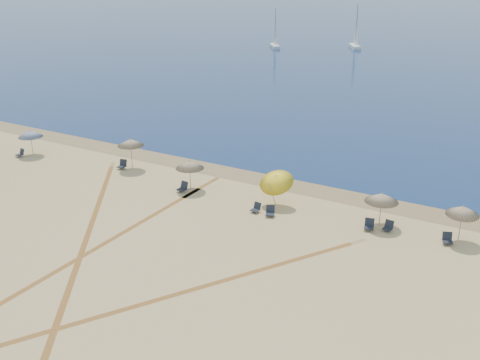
{
  "coord_description": "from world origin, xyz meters",
  "views": [
    {
      "loc": [
        18.0,
        -11.4,
        15.54
      ],
      "look_at": [
        0.0,
        20.0,
        1.3
      ],
      "focal_mm": 41.4,
      "sensor_mm": 36.0,
      "label": 1
    }
  ],
  "objects_px": {
    "umbrella_0": "(30,134)",
    "sailboat_0": "(275,36)",
    "umbrella_1": "(131,142)",
    "umbrella_3": "(276,180)",
    "sailboat_1": "(356,35)",
    "chair_4": "(270,211)",
    "umbrella_5": "(463,210)",
    "umbrella_2": "(190,165)",
    "chair_2": "(183,187)",
    "umbrella_4": "(382,198)",
    "chair_1": "(122,165)",
    "chair_0": "(21,153)",
    "chair_5": "(369,225)",
    "chair_6": "(388,226)",
    "chair_3": "(256,208)",
    "chair_7": "(447,239)"
  },
  "relations": [
    {
      "from": "umbrella_0",
      "to": "sailboat_1",
      "type": "relative_size",
      "value": 0.27
    },
    {
      "from": "chair_2",
      "to": "chair_7",
      "type": "xyz_separation_m",
      "value": [
        18.28,
        1.22,
        -0.03
      ]
    },
    {
      "from": "umbrella_0",
      "to": "sailboat_1",
      "type": "xyz_separation_m",
      "value": [
        2.95,
        76.28,
        0.6
      ]
    },
    {
      "from": "umbrella_2",
      "to": "chair_2",
      "type": "bearing_deg",
      "value": -109.0
    },
    {
      "from": "chair_0",
      "to": "chair_5",
      "type": "relative_size",
      "value": 0.94
    },
    {
      "from": "sailboat_1",
      "to": "sailboat_0",
      "type": "bearing_deg",
      "value": 177.21
    },
    {
      "from": "chair_2",
      "to": "sailboat_0",
      "type": "height_order",
      "value": "sailboat_0"
    },
    {
      "from": "umbrella_1",
      "to": "umbrella_3",
      "type": "xyz_separation_m",
      "value": [
        13.31,
        -0.79,
        -0.35
      ]
    },
    {
      "from": "umbrella_5",
      "to": "chair_3",
      "type": "distance_m",
      "value": 12.81
    },
    {
      "from": "umbrella_0",
      "to": "chair_1",
      "type": "height_order",
      "value": "umbrella_0"
    },
    {
      "from": "sailboat_1",
      "to": "chair_1",
      "type": "bearing_deg",
      "value": -115.04
    },
    {
      "from": "chair_2",
      "to": "sailboat_0",
      "type": "relative_size",
      "value": 0.11
    },
    {
      "from": "chair_1",
      "to": "chair_5",
      "type": "xyz_separation_m",
      "value": [
        20.74,
        -0.81,
        -0.01
      ]
    },
    {
      "from": "chair_6",
      "to": "sailboat_0",
      "type": "xyz_separation_m",
      "value": [
        -41.85,
        68.35,
        1.96
      ]
    },
    {
      "from": "umbrella_4",
      "to": "chair_7",
      "type": "bearing_deg",
      "value": -5.86
    },
    {
      "from": "umbrella_5",
      "to": "sailboat_0",
      "type": "xyz_separation_m",
      "value": [
        -45.89,
        67.61,
        0.24
      ]
    },
    {
      "from": "chair_3",
      "to": "chair_1",
      "type": "bearing_deg",
      "value": 179.44
    },
    {
      "from": "chair_6",
      "to": "chair_7",
      "type": "relative_size",
      "value": 0.84
    },
    {
      "from": "chair_6",
      "to": "umbrella_2",
      "type": "bearing_deg",
      "value": -172.52
    },
    {
      "from": "chair_3",
      "to": "chair_6",
      "type": "height_order",
      "value": "chair_6"
    },
    {
      "from": "umbrella_5",
      "to": "chair_6",
      "type": "distance_m",
      "value": 4.44
    },
    {
      "from": "umbrella_3",
      "to": "sailboat_0",
      "type": "distance_m",
      "value": 76.34
    },
    {
      "from": "chair_3",
      "to": "chair_5",
      "type": "xyz_separation_m",
      "value": [
        7.36,
        1.18,
        0.03
      ]
    },
    {
      "from": "umbrella_2",
      "to": "chair_7",
      "type": "relative_size",
      "value": 2.77
    },
    {
      "from": "chair_4",
      "to": "umbrella_4",
      "type": "bearing_deg",
      "value": -4.7
    },
    {
      "from": "sailboat_0",
      "to": "sailboat_1",
      "type": "xyz_separation_m",
      "value": [
        13.95,
        7.07,
        0.25
      ]
    },
    {
      "from": "chair_1",
      "to": "chair_3",
      "type": "distance_m",
      "value": 13.53
    },
    {
      "from": "chair_1",
      "to": "umbrella_5",
      "type": "bearing_deg",
      "value": -10.37
    },
    {
      "from": "umbrella_0",
      "to": "sailboat_0",
      "type": "distance_m",
      "value": 70.08
    },
    {
      "from": "umbrella_1",
      "to": "sailboat_0",
      "type": "relative_size",
      "value": 0.34
    },
    {
      "from": "umbrella_5",
      "to": "chair_2",
      "type": "distance_m",
      "value": 18.97
    },
    {
      "from": "umbrella_5",
      "to": "chair_3",
      "type": "height_order",
      "value": "umbrella_5"
    },
    {
      "from": "umbrella_0",
      "to": "umbrella_5",
      "type": "bearing_deg",
      "value": 2.63
    },
    {
      "from": "umbrella_2",
      "to": "umbrella_4",
      "type": "distance_m",
      "value": 13.86
    },
    {
      "from": "sailboat_1",
      "to": "chair_0",
      "type": "bearing_deg",
      "value": -122.26
    },
    {
      "from": "umbrella_1",
      "to": "umbrella_0",
      "type": "bearing_deg",
      "value": -170.3
    },
    {
      "from": "chair_1",
      "to": "sailboat_1",
      "type": "height_order",
      "value": "sailboat_1"
    },
    {
      "from": "chair_0",
      "to": "chair_7",
      "type": "relative_size",
      "value": 0.92
    },
    {
      "from": "sailboat_0",
      "to": "sailboat_1",
      "type": "height_order",
      "value": "sailboat_1"
    },
    {
      "from": "chair_4",
      "to": "sailboat_1",
      "type": "distance_m",
      "value": 79.84
    },
    {
      "from": "umbrella_3",
      "to": "chair_7",
      "type": "xyz_separation_m",
      "value": [
        11.35,
        0.07,
        -1.57
      ]
    },
    {
      "from": "chair_2",
      "to": "chair_3",
      "type": "xyz_separation_m",
      "value": [
        6.32,
        -0.48,
        -0.04
      ]
    },
    {
      "from": "umbrella_1",
      "to": "chair_0",
      "type": "height_order",
      "value": "umbrella_1"
    },
    {
      "from": "chair_6",
      "to": "sailboat_0",
      "type": "distance_m",
      "value": 80.17
    },
    {
      "from": "umbrella_3",
      "to": "chair_2",
      "type": "distance_m",
      "value": 7.19
    },
    {
      "from": "chair_0",
      "to": "sailboat_0",
      "type": "relative_size",
      "value": 0.1
    },
    {
      "from": "umbrella_5",
      "to": "chair_6",
      "type": "relative_size",
      "value": 3.42
    },
    {
      "from": "chair_0",
      "to": "sailboat_0",
      "type": "bearing_deg",
      "value": 109.25
    },
    {
      "from": "umbrella_0",
      "to": "umbrella_3",
      "type": "height_order",
      "value": "umbrella_3"
    },
    {
      "from": "sailboat_1",
      "to": "chair_3",
      "type": "bearing_deg",
      "value": -105.49
    }
  ]
}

